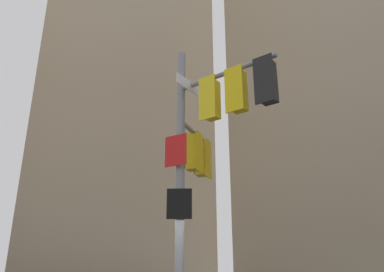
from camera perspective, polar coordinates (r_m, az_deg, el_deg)
building_mid_block at (r=37.27m, az=-10.71°, el=2.11°), size 14.30×14.30×29.95m
signal_pole_assembly at (r=9.48m, az=2.21°, el=-0.59°), size 2.14×3.89×7.08m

